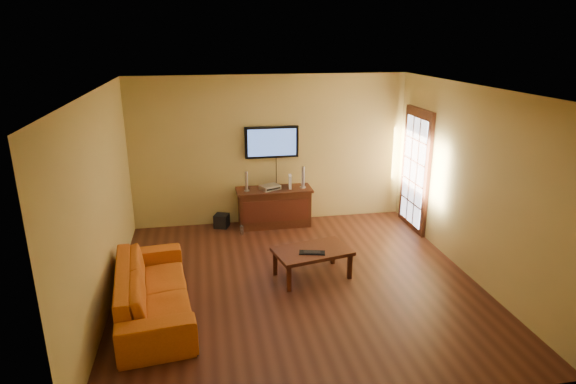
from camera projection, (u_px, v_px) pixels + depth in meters
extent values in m
plane|color=#391A10|center=(298.00, 283.00, 6.80)|extent=(5.00, 5.00, 0.00)
plane|color=tan|center=(271.00, 150.00, 8.72)|extent=(5.00, 0.00, 5.00)
plane|color=tan|center=(101.00, 204.00, 5.96)|extent=(0.00, 5.00, 5.00)
plane|color=tan|center=(471.00, 183.00, 6.81)|extent=(0.00, 5.00, 5.00)
plane|color=white|center=(299.00, 89.00, 5.97)|extent=(5.00, 5.00, 0.00)
cube|color=#38170C|center=(415.00, 171.00, 8.49)|extent=(0.06, 1.02, 2.22)
cube|color=white|center=(413.00, 172.00, 8.48)|extent=(0.01, 0.79, 1.89)
cube|color=#38170C|center=(274.00, 208.00, 8.80)|extent=(1.29, 0.48, 0.66)
cube|color=#341109|center=(276.00, 211.00, 8.56)|extent=(1.18, 0.02, 0.40)
cube|color=#38170C|center=(274.00, 190.00, 8.69)|extent=(1.36, 0.52, 0.04)
cube|color=black|center=(272.00, 142.00, 8.63)|extent=(0.97, 0.07, 0.57)
cube|color=#3A5797|center=(272.00, 143.00, 8.60)|extent=(0.87, 0.01, 0.49)
cube|color=#38170C|center=(312.00, 251.00, 6.87)|extent=(1.18, 0.85, 0.05)
cube|color=#38170C|center=(289.00, 279.00, 6.54)|extent=(0.06, 0.06, 0.37)
cube|color=#38170C|center=(350.00, 267.00, 6.88)|extent=(0.06, 0.06, 0.37)
cube|color=#38170C|center=(275.00, 263.00, 6.99)|extent=(0.06, 0.06, 0.37)
cube|color=#38170C|center=(333.00, 252.00, 7.34)|extent=(0.06, 0.06, 0.37)
imported|color=#C35915|center=(152.00, 282.00, 5.96)|extent=(0.88, 2.23, 0.85)
cylinder|color=silver|center=(247.00, 191.00, 8.56)|extent=(0.10, 0.10, 0.01)
cylinder|color=silver|center=(247.00, 181.00, 8.50)|extent=(0.05, 0.05, 0.34)
cylinder|color=silver|center=(303.00, 187.00, 8.75)|extent=(0.11, 0.11, 0.02)
cylinder|color=silver|center=(303.00, 177.00, 8.69)|extent=(0.06, 0.06, 0.37)
cube|color=silver|center=(270.00, 187.00, 8.65)|extent=(0.40, 0.35, 0.08)
cube|color=white|center=(290.00, 182.00, 8.69)|extent=(0.07, 0.18, 0.24)
cube|color=black|center=(222.00, 221.00, 8.76)|extent=(0.31, 0.31, 0.24)
cylinder|color=white|center=(242.00, 230.00, 8.43)|extent=(0.06, 0.06, 0.17)
sphere|color=white|center=(242.00, 226.00, 8.40)|extent=(0.03, 0.03, 0.03)
cube|color=black|center=(312.00, 253.00, 6.75)|extent=(0.38, 0.22, 0.02)
cube|color=black|center=(312.00, 252.00, 6.75)|extent=(0.25, 0.15, 0.01)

